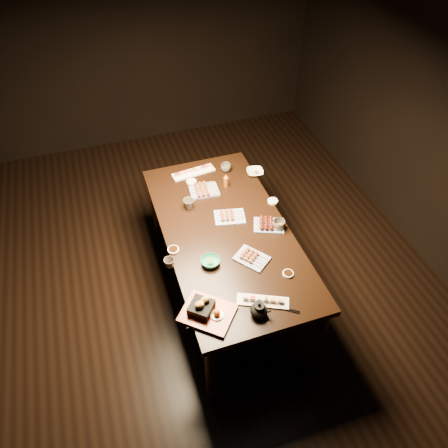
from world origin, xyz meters
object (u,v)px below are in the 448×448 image
(edamame_bowl_cream, at_px, (255,172))
(teapot, at_px, (259,309))
(dining_table, at_px, (226,264))
(sushi_platter_far, at_px, (193,171))
(teacup_mid_right, at_px, (279,225))
(yakitori_plate_right, at_px, (252,256))
(tempura_tray, at_px, (207,309))
(yakitori_plate_left, at_px, (204,189))
(teacup_far_right, at_px, (226,167))
(yakitori_plate_center, at_px, (230,215))
(teacup_far_left, at_px, (189,204))
(condiment_bottle, at_px, (226,181))
(sushi_platter_near, at_px, (263,300))
(teacup_near_left, at_px, (169,263))
(edamame_bowl_green, at_px, (210,262))

(edamame_bowl_cream, distance_m, teapot, 1.41)
(dining_table, distance_m, sushi_platter_far, 0.84)
(teacup_mid_right, bearing_deg, sushi_platter_far, 116.13)
(yakitori_plate_right, bearing_deg, tempura_tray, -88.59)
(edamame_bowl_cream, xyz_separation_m, tempura_tray, (-0.79, -1.23, 0.04))
(sushi_platter_far, height_order, yakitori_plate_right, yakitori_plate_right)
(sushi_platter_far, distance_m, yakitori_plate_left, 0.27)
(dining_table, distance_m, tempura_tray, 0.86)
(teacup_far_right, bearing_deg, dining_table, -108.49)
(yakitori_plate_center, height_order, yakitori_plate_left, same)
(tempura_tray, height_order, teacup_far_right, tempura_tray)
(teacup_far_left, relative_size, condiment_bottle, 0.71)
(sushi_platter_far, relative_size, teacup_far_left, 4.33)
(tempura_tray, distance_m, teacup_far_right, 1.46)
(yakitori_plate_right, relative_size, yakitori_plate_left, 0.96)
(dining_table, relative_size, teapot, 13.89)
(teacup_far_left, height_order, condiment_bottle, condiment_bottle)
(yakitori_plate_right, relative_size, edamame_bowl_cream, 1.57)
(yakitori_plate_left, xyz_separation_m, teacup_far_left, (-0.17, -0.15, 0.01))
(sushi_platter_near, bearing_deg, yakitori_plate_right, 105.19)
(dining_table, height_order, sushi_platter_near, sushi_platter_near)
(teacup_far_left, bearing_deg, condiment_bottle, 23.51)
(sushi_platter_near, xyz_separation_m, teacup_far_left, (-0.21, 1.01, 0.02))
(sushi_platter_near, distance_m, edamame_bowl_cream, 1.32)
(yakitori_plate_center, xyz_separation_m, yakitori_plate_right, (0.01, -0.44, -0.00))
(yakitori_plate_right, height_order, teacup_far_right, teacup_far_right)
(sushi_platter_far, bearing_deg, sushi_platter_near, 85.23)
(teapot, bearing_deg, teacup_far_left, 130.52)
(sushi_platter_far, height_order, teacup_near_left, teacup_near_left)
(edamame_bowl_cream, distance_m, teacup_near_left, 1.20)
(sushi_platter_far, height_order, edamame_bowl_cream, sushi_platter_far)
(sushi_platter_far, height_order, teacup_far_right, teacup_far_right)
(yakitori_plate_center, relative_size, tempura_tray, 0.73)
(teacup_near_left, distance_m, teapot, 0.70)
(tempura_tray, height_order, teacup_mid_right, tempura_tray)
(yakitori_plate_left, xyz_separation_m, edamame_bowl_cream, (0.48, 0.09, -0.01))
(yakitori_plate_left, height_order, teacup_far_right, teacup_far_right)
(sushi_platter_far, bearing_deg, teacup_mid_right, 109.14)
(sushi_platter_near, relative_size, edamame_bowl_cream, 2.34)
(edamame_bowl_cream, bearing_deg, edamame_bowl_green, -128.00)
(dining_table, relative_size, teacup_near_left, 24.53)
(yakitori_plate_right, distance_m, edamame_bowl_cream, 0.96)
(dining_table, distance_m, teacup_far_right, 0.83)
(teacup_near_left, bearing_deg, dining_table, 23.41)
(teacup_near_left, xyz_separation_m, teapot, (0.43, -0.55, 0.02))
(teacup_mid_right, xyz_separation_m, teacup_far_left, (-0.57, 0.43, 0.00))
(sushi_platter_near, height_order, yakitori_plate_right, yakitori_plate_right)
(edamame_bowl_green, xyz_separation_m, teacup_far_left, (0.01, 0.60, 0.02))
(teacup_mid_right, bearing_deg, edamame_bowl_green, -163.73)
(teacup_mid_right, relative_size, teapot, 0.73)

